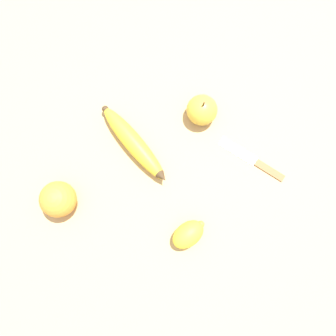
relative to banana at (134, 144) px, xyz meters
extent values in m
plane|color=tan|center=(-0.05, 0.01, -0.02)|extent=(3.00, 3.00, 0.00)
ellipsoid|color=yellow|center=(0.00, 0.00, 0.00)|extent=(0.22, 0.09, 0.04)
cone|color=#47331E|center=(-0.10, 0.02, 0.01)|extent=(0.03, 0.03, 0.03)
sphere|color=#47331E|center=(0.10, -0.03, 0.00)|extent=(0.02, 0.02, 0.02)
sphere|color=orange|center=(0.05, 0.20, 0.02)|extent=(0.08, 0.08, 0.08)
ellipsoid|color=gold|center=(-0.08, -0.15, 0.01)|extent=(0.07, 0.07, 0.06)
cylinder|color=#4C3319|center=(-0.08, -0.15, 0.05)|extent=(0.00, 0.00, 0.01)
ellipsoid|color=yellow|center=(-0.22, 0.09, 0.01)|extent=(0.07, 0.09, 0.05)
sphere|color=yellow|center=(-0.23, 0.06, 0.01)|extent=(0.02, 0.02, 0.02)
cube|color=silver|center=(-0.20, -0.13, -0.02)|extent=(0.10, 0.03, 0.00)
cube|color=brown|center=(-0.29, -0.14, -0.02)|extent=(0.08, 0.02, 0.01)
camera|label=1|loc=(-0.17, 0.10, 0.73)|focal=35.00mm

